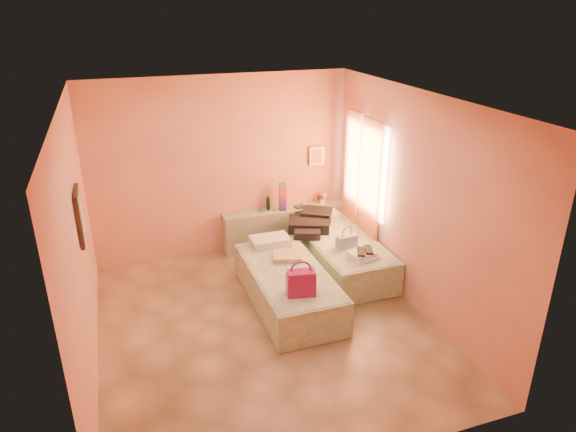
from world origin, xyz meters
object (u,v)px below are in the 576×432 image
(bed_right, at_px, (341,254))
(green_book, at_px, (300,207))
(bed_left, at_px, (288,287))
(water_bottle, at_px, (268,203))
(towel_stack, at_px, (364,255))
(magenta_handbag, at_px, (301,282))
(flower_vase, at_px, (322,197))
(headboard_ledge, at_px, (285,227))
(blue_handbag, at_px, (347,242))

(bed_right, bearing_deg, green_book, 105.05)
(bed_left, distance_m, water_bottle, 1.84)
(bed_left, bearing_deg, towel_stack, -2.00)
(magenta_handbag, height_order, towel_stack, magenta_handbag)
(water_bottle, bearing_deg, flower_vase, -2.19)
(headboard_ledge, distance_m, blue_handbag, 1.46)
(water_bottle, bearing_deg, headboard_ledge, -9.72)
(water_bottle, relative_size, magenta_handbag, 0.64)
(bed_left, xyz_separation_m, bed_right, (1.07, 0.65, 0.00))
(green_book, height_order, flower_vase, flower_vase)
(water_bottle, bearing_deg, magenta_handbag, -97.59)
(blue_handbag, relative_size, towel_stack, 0.86)
(green_book, relative_size, flower_vase, 0.71)
(magenta_handbag, bearing_deg, headboard_ledge, 86.63)
(blue_handbag, bearing_deg, bed_left, -169.14)
(bed_left, xyz_separation_m, towel_stack, (1.08, -0.03, 0.30))
(towel_stack, bearing_deg, headboard_ledge, 107.33)
(flower_vase, xyz_separation_m, towel_stack, (-0.11, -1.74, -0.22))
(headboard_ledge, height_order, blue_handbag, blue_handbag)
(water_bottle, relative_size, green_book, 1.30)
(bed_right, xyz_separation_m, flower_vase, (0.13, 1.06, 0.52))
(magenta_handbag, xyz_separation_m, towel_stack, (1.13, 0.58, -0.11))
(bed_left, distance_m, magenta_handbag, 0.74)
(water_bottle, xyz_separation_m, green_book, (0.52, -0.07, -0.10))
(bed_left, relative_size, bed_right, 1.00)
(headboard_ledge, relative_size, bed_right, 1.02)
(water_bottle, bearing_deg, bed_left, -98.61)
(flower_vase, height_order, towel_stack, flower_vase)
(flower_vase, height_order, blue_handbag, flower_vase)
(headboard_ledge, relative_size, water_bottle, 9.39)
(water_bottle, height_order, green_book, water_bottle)
(green_book, xyz_separation_m, blue_handbag, (0.22, -1.33, -0.07))
(bed_left, xyz_separation_m, green_book, (0.79, 1.67, 0.41))
(green_book, distance_m, magenta_handbag, 2.44)
(headboard_ledge, distance_m, magenta_handbag, 2.41)
(headboard_ledge, distance_m, flower_vase, 0.79)
(towel_stack, bearing_deg, water_bottle, 114.69)
(headboard_ledge, distance_m, green_book, 0.42)
(green_book, bearing_deg, flower_vase, -8.55)
(headboard_ledge, height_order, bed_right, headboard_ledge)
(flower_vase, xyz_separation_m, blue_handbag, (-0.19, -1.37, -0.17))
(headboard_ledge, distance_m, bed_left, 1.79)
(headboard_ledge, bearing_deg, flower_vase, 1.06)
(towel_stack, bearing_deg, magenta_handbag, -152.75)
(bed_right, distance_m, towel_stack, 0.74)
(bed_left, xyz_separation_m, flower_vase, (1.19, 1.71, 0.52))
(green_book, xyz_separation_m, towel_stack, (0.30, -1.70, -0.11))
(headboard_ledge, height_order, green_book, green_book)
(blue_handbag, bearing_deg, magenta_handbag, -145.84)
(bed_right, bearing_deg, blue_handbag, -102.22)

